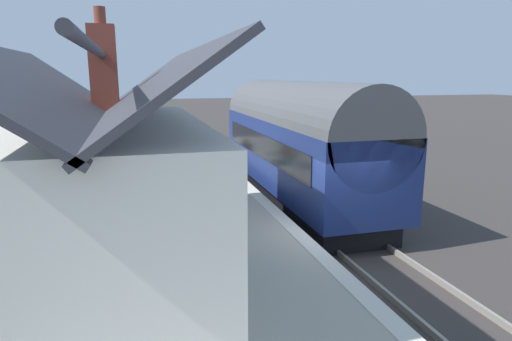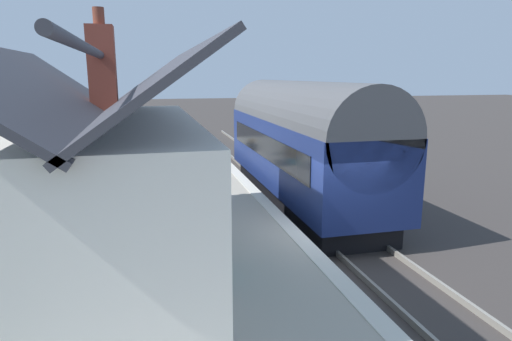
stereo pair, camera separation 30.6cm
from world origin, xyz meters
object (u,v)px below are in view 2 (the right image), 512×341
Objects in this scene: planter_bench_left at (202,157)px; planter_under_sign at (118,163)px; planter_edge_near at (178,148)px; train at (301,142)px; planter_bench_right at (190,154)px; planter_edge_far at (119,157)px; bench_by_lamp at (171,161)px; station_building at (103,187)px; planter_by_door at (208,146)px.

planter_under_sign is (-0.22, 3.12, -0.04)m from planter_bench_left.
train is at bearing -140.13° from planter_edge_near.
planter_bench_right is at bearing -71.78° from planter_under_sign.
planter_edge_far is 0.95× the size of planter_under_sign.
planter_bench_left is (0.68, -1.23, -0.02)m from bench_by_lamp.
planter_bench_left is at bearing -163.72° from planter_edge_near.
planter_bench_right is (-1.76, -0.34, 0.05)m from planter_edge_near.
station_building is 9.52× the size of planter_edge_near.
planter_by_door is at bearing -11.33° from planter_bench_left.
station_building is 7.90m from bench_by_lamp.
planter_by_door is (12.16, -3.66, -1.23)m from station_building.
planter_edge_far is (3.46, 6.37, -0.89)m from train.
train is 12.76× the size of planter_under_sign.
planter_edge_near reaches higher than planter_under_sign.
station_building reaches higher than planter_by_door.
train reaches higher than planter_by_door.
planter_under_sign is (-1.39, -0.02, 0.03)m from planter_edge_far.
planter_bench_left is 3.91m from planter_by_door.
planter_edge_far reaches higher than planter_by_door.
bench_by_lamp is 1.61× the size of planter_bench_left.
planter_bench_right reaches higher than planter_edge_far.
planter_edge_near is (1.27, -2.43, 0.07)m from planter_edge_far.
station_building is 9.57m from planter_edge_far.
bench_by_lamp is 2.66m from planter_edge_far.
train reaches higher than planter_bench_left.
planter_edge_far is at bearing 79.95° from planter_bench_right.
station_building reaches higher than planter_edge_far.
planter_bench_left is at bearing 168.67° from planter_by_door.
planter_edge_near is at bearing -9.36° from bench_by_lamp.
planter_edge_near reaches higher than planter_edge_far.
train is at bearing -158.03° from planter_by_door.
planter_under_sign is at bearing 1.54° from station_building.
bench_by_lamp is 1.61m from planter_bench_right.
planter_edge_near is (2.44, 0.71, 0.00)m from planter_bench_left.
planter_bench_left is at bearing -151.26° from planter_bench_right.
planter_under_sign is at bearing 71.99° from train.
station_building reaches higher than planter_under_sign.
planter_under_sign is 2.89m from planter_bench_right.
planter_bench_right is at bearing -100.05° from planter_edge_far.
bench_by_lamp is at bearing 119.01° from planter_bench_left.
planter_bench_left is at bearing -19.18° from station_building.
planter_edge_near is at bearing 39.87° from train.
station_building reaches higher than planter_edge_near.
planter_bench_right is (0.90, -2.74, 0.08)m from planter_under_sign.
planter_bench_right is (1.36, -0.85, 0.03)m from bench_by_lamp.
planter_bench_right is at bearing -32.07° from bench_by_lamp.
planter_by_door is at bearing -23.85° from bench_by_lamp.
train is 6.73m from planter_under_sign.
planter_bench_right is at bearing 160.09° from planter_by_door.
planter_under_sign is 0.93× the size of planter_by_door.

